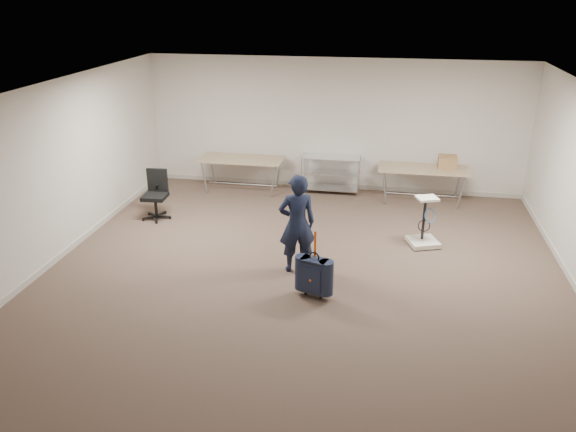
# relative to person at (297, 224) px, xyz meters

# --- Properties ---
(ground) EXTENTS (9.00, 9.00, 0.00)m
(ground) POSITION_rel_person_xyz_m (0.13, -0.52, -0.78)
(ground) COLOR #443329
(ground) RESTS_ON ground
(room_shell) EXTENTS (8.00, 9.00, 9.00)m
(room_shell) POSITION_rel_person_xyz_m (0.13, 0.86, -0.73)
(room_shell) COLOR silver
(room_shell) RESTS_ON ground
(folding_table_left) EXTENTS (1.80, 0.75, 0.73)m
(folding_table_left) POSITION_rel_person_xyz_m (-1.77, 3.43, -0.11)
(folding_table_left) COLOR #957A5B
(folding_table_left) RESTS_ON ground
(folding_table_right) EXTENTS (1.80, 0.75, 0.73)m
(folding_table_right) POSITION_rel_person_xyz_m (2.03, 3.43, -0.11)
(folding_table_right) COLOR #957A5B
(folding_table_right) RESTS_ON ground
(wire_shelf) EXTENTS (1.22, 0.47, 0.80)m
(wire_shelf) POSITION_rel_person_xyz_m (0.13, 3.68, -0.34)
(wire_shelf) COLOR silver
(wire_shelf) RESTS_ON ground
(person) EXTENTS (0.67, 0.55, 1.57)m
(person) POSITION_rel_person_xyz_m (0.00, 0.00, 0.00)
(person) COLOR black
(person) RESTS_ON ground
(suitcase) EXTENTS (0.42, 0.31, 1.02)m
(suitcase) POSITION_rel_person_xyz_m (0.37, -0.78, -0.44)
(suitcase) COLOR black
(suitcase) RESTS_ON ground
(office_chair) EXTENTS (0.56, 0.56, 0.93)m
(office_chair) POSITION_rel_person_xyz_m (-2.99, 1.65, -0.50)
(office_chair) COLOR black
(office_chair) RESTS_ON ground
(equipment_cart) EXTENTS (0.61, 0.61, 0.88)m
(equipment_cart) POSITION_rel_person_xyz_m (1.98, 1.28, -0.55)
(equipment_cart) COLOR beige
(equipment_cart) RESTS_ON ground
(cardboard_box) EXTENTS (0.36, 0.27, 0.27)m
(cardboard_box) POSITION_rel_person_xyz_m (2.48, 3.48, 0.08)
(cardboard_box) COLOR #A3844C
(cardboard_box) RESTS_ON folding_table_right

